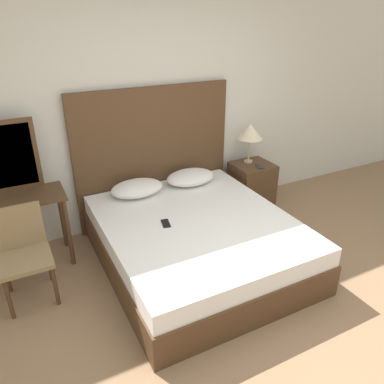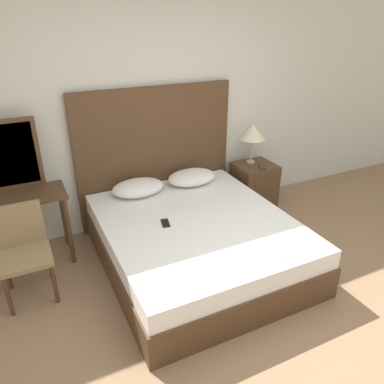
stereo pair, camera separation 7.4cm
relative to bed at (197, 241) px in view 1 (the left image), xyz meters
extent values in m
plane|color=#8C6B4C|center=(0.13, -1.15, -0.24)|extent=(16.00, 16.00, 0.00)
cube|color=silver|center=(0.13, 1.12, 1.11)|extent=(10.00, 0.06, 2.70)
cube|color=#4C331E|center=(0.00, 0.00, -0.09)|extent=(1.75, 2.03, 0.31)
cube|color=white|center=(0.00, 0.00, 0.16)|extent=(1.72, 1.99, 0.18)
cube|color=#4C331E|center=(0.00, 1.04, 0.55)|extent=(1.84, 0.05, 1.58)
ellipsoid|color=white|center=(-0.32, 0.77, 0.33)|extent=(0.57, 0.39, 0.16)
ellipsoid|color=white|center=(0.32, 0.77, 0.33)|extent=(0.57, 0.39, 0.16)
cube|color=black|center=(-0.30, 0.06, 0.25)|extent=(0.10, 0.16, 0.01)
cube|color=#4C331E|center=(1.20, 0.77, 0.05)|extent=(0.48, 0.44, 0.58)
cylinder|color=tan|center=(1.19, 0.85, 0.35)|extent=(0.11, 0.11, 0.02)
cylinder|color=tan|center=(1.19, 0.85, 0.50)|extent=(0.02, 0.02, 0.29)
cone|color=beige|center=(1.19, 0.85, 0.74)|extent=(0.31, 0.31, 0.18)
cube|color=#232328|center=(1.22, 0.65, 0.34)|extent=(0.11, 0.16, 0.01)
cube|color=#4C331E|center=(-1.50, 0.73, 0.49)|extent=(0.85, 0.45, 0.02)
cylinder|color=#4C331E|center=(-1.12, 0.54, 0.12)|extent=(0.04, 0.04, 0.72)
cylinder|color=#4C331E|center=(-1.12, 0.91, 0.12)|extent=(0.04, 0.04, 0.72)
cube|color=#4C331E|center=(-1.50, 0.92, 0.84)|extent=(0.55, 0.03, 0.68)
cube|color=#B2BCC6|center=(-1.50, 0.92, 0.84)|extent=(0.47, 0.01, 0.60)
cube|color=olive|center=(-1.53, 0.20, 0.16)|extent=(0.42, 0.43, 0.04)
cube|color=olive|center=(-1.53, 0.39, 0.38)|extent=(0.40, 0.04, 0.39)
cylinder|color=#4C331E|center=(-1.71, 0.01, -0.05)|extent=(0.04, 0.04, 0.39)
cylinder|color=#4C331E|center=(-1.35, 0.01, -0.05)|extent=(0.04, 0.04, 0.39)
cylinder|color=#4C331E|center=(-1.71, 0.38, -0.05)|extent=(0.04, 0.04, 0.39)
cylinder|color=#4C331E|center=(-1.35, 0.38, -0.05)|extent=(0.04, 0.04, 0.39)
camera|label=1|loc=(-1.47, -2.75, 2.05)|focal=35.00mm
camera|label=2|loc=(-1.40, -2.78, 2.05)|focal=35.00mm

